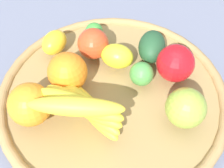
% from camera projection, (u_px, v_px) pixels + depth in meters
% --- Properties ---
extents(ground_plane, '(2.40, 2.40, 0.00)m').
position_uv_depth(ground_plane, '(112.00, 101.00, 0.63)').
color(ground_plane, slate).
rests_on(ground_plane, ground).
extents(basket, '(0.47, 0.47, 0.04)m').
position_uv_depth(basket, '(112.00, 95.00, 0.62)').
color(basket, '#997E4C').
rests_on(basket, ground_plane).
extents(apple_0, '(0.09, 0.09, 0.08)m').
position_uv_depth(apple_0, '(175.00, 63.00, 0.60)').
color(apple_0, red).
rests_on(apple_0, basket).
extents(orange_0, '(0.08, 0.08, 0.08)m').
position_uv_depth(orange_0, '(67.00, 72.00, 0.58)').
color(orange_0, orange).
rests_on(orange_0, basket).
extents(banana_bunch, '(0.17, 0.15, 0.09)m').
position_uv_depth(banana_bunch, '(83.00, 106.00, 0.52)').
color(banana_bunch, yellow).
rests_on(banana_bunch, basket).
extents(orange_1, '(0.11, 0.11, 0.08)m').
position_uv_depth(orange_1, '(29.00, 104.00, 0.54)').
color(orange_1, orange).
rests_on(orange_1, basket).
extents(apple_2, '(0.10, 0.10, 0.07)m').
position_uv_depth(apple_2, '(185.00, 108.00, 0.53)').
color(apple_2, '#93AF3D').
rests_on(apple_2, basket).
extents(avocado, '(0.07, 0.09, 0.06)m').
position_uv_depth(avocado, '(151.00, 47.00, 0.64)').
color(avocado, '#224E2D').
rests_on(avocado, basket).
extents(lemon_0, '(0.07, 0.08, 0.05)m').
position_uv_depth(lemon_0, '(54.00, 42.00, 0.66)').
color(lemon_0, yellow).
rests_on(lemon_0, basket).
extents(lemon_1, '(0.08, 0.07, 0.05)m').
position_uv_depth(lemon_1, '(116.00, 56.00, 0.63)').
color(lemon_1, yellow).
rests_on(lemon_1, basket).
extents(lime_0, '(0.04, 0.04, 0.04)m').
position_uv_depth(lime_0, '(93.00, 31.00, 0.69)').
color(lime_0, green).
rests_on(lime_0, basket).
extents(lime_1, '(0.07, 0.07, 0.05)m').
position_uv_depth(lime_1, '(141.00, 74.00, 0.60)').
color(lime_1, '#4A9945').
rests_on(lime_1, basket).
extents(apple_1, '(0.08, 0.08, 0.07)m').
position_uv_depth(apple_1, '(92.00, 44.00, 0.64)').
color(apple_1, '#D44623').
rests_on(apple_1, basket).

